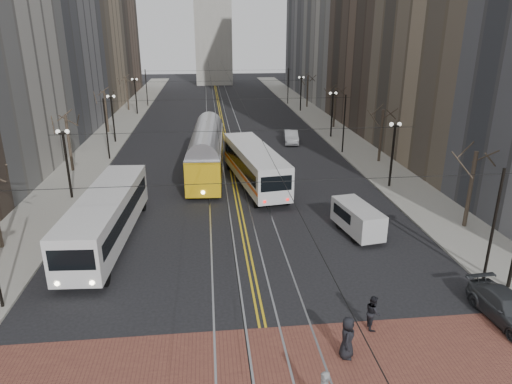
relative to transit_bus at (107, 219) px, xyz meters
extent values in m
plane|color=black|center=(9.02, -9.29, -1.68)|extent=(260.00, 260.00, 0.00)
cube|color=gray|center=(-5.98, 35.71, -1.60)|extent=(5.00, 140.00, 0.15)
cube|color=gray|center=(24.02, 35.71, -1.60)|extent=(5.00, 140.00, 0.15)
cube|color=brown|center=(9.02, -13.29, -1.67)|extent=(25.00, 6.00, 0.01)
cube|color=gray|center=(9.02, 35.71, -1.67)|extent=(4.80, 130.00, 0.02)
cube|color=gold|center=(9.02, 35.71, -1.67)|extent=(0.42, 130.00, 0.01)
cube|color=brown|center=(34.52, 36.71, 15.32)|extent=(16.00, 20.00, 34.00)
cylinder|color=black|center=(-4.68, 8.71, 1.12)|extent=(0.20, 0.20, 5.60)
cylinder|color=black|center=(-4.68, 28.71, 1.12)|extent=(0.20, 0.20, 5.60)
cylinder|color=black|center=(-4.68, 48.71, 1.12)|extent=(0.20, 0.20, 5.60)
cylinder|color=black|center=(22.72, 8.71, 1.12)|extent=(0.20, 0.20, 5.60)
cylinder|color=black|center=(22.72, 28.71, 1.12)|extent=(0.20, 0.20, 5.60)
cylinder|color=black|center=(22.72, 48.71, 1.12)|extent=(0.20, 0.20, 5.60)
cylinder|color=#382D23|center=(-6.68, 16.71, 1.12)|extent=(0.28, 0.28, 5.60)
cylinder|color=#382D23|center=(-6.68, 34.71, 1.12)|extent=(0.28, 0.28, 5.60)
cylinder|color=#382D23|center=(-6.68, 52.71, 1.12)|extent=(0.28, 0.28, 5.60)
cylinder|color=#382D23|center=(24.72, -0.29, 1.12)|extent=(0.28, 0.28, 5.60)
cylinder|color=#382D23|center=(24.72, 16.71, 1.12)|extent=(0.28, 0.28, 5.60)
cylinder|color=#382D23|center=(24.72, 34.71, 1.12)|extent=(0.28, 0.28, 5.60)
cylinder|color=#382D23|center=(24.72, 52.71, 1.12)|extent=(0.28, 0.28, 5.60)
cylinder|color=black|center=(7.52, 35.71, 4.32)|extent=(0.03, 120.00, 0.03)
cylinder|color=black|center=(10.52, 35.71, 4.32)|extent=(0.03, 120.00, 0.03)
cylinder|color=black|center=(-3.88, 20.71, 1.62)|extent=(0.16, 0.16, 6.60)
cylinder|color=black|center=(-3.88, 56.71, 1.62)|extent=(0.16, 0.16, 6.60)
cylinder|color=black|center=(21.92, -7.29, 1.62)|extent=(0.16, 0.16, 6.60)
cylinder|color=black|center=(21.92, 20.71, 1.62)|extent=(0.16, 0.16, 6.60)
cylinder|color=black|center=(21.92, 56.71, 1.62)|extent=(0.16, 0.16, 6.60)
cube|color=silver|center=(0.00, 0.00, 0.00)|extent=(3.62, 13.58, 3.36)
cube|color=gold|center=(6.61, 14.47, 0.17)|extent=(3.69, 15.77, 3.69)
cube|color=silver|center=(10.82, 10.63, 0.05)|extent=(4.82, 13.50, 3.45)
cube|color=silver|center=(16.72, -0.55, -0.64)|extent=(2.57, 4.93, 2.08)
imported|color=#404148|center=(13.16, 12.71, -0.94)|extent=(2.12, 4.46, 1.47)
imported|color=#95969C|center=(17.02, 26.28, -0.90)|extent=(2.17, 4.86, 1.55)
imported|color=#3A3D41|center=(20.82, -10.93, -1.01)|extent=(2.19, 4.76, 1.35)
imported|color=black|center=(12.36, -12.64, -0.70)|extent=(0.91, 1.10, 1.94)
imported|color=black|center=(14.16, -10.80, -0.82)|extent=(0.71, 0.88, 1.69)
camera|label=1|loc=(6.75, -28.30, 11.69)|focal=32.00mm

